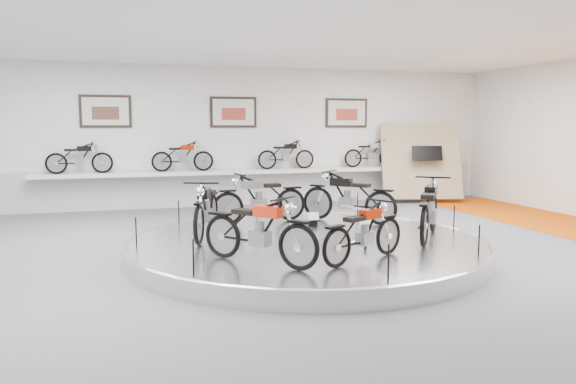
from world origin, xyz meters
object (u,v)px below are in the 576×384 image
object	(u,v)px
shelf	(236,172)
display_platform	(307,247)
bike_c	(206,208)
bike_f	(429,209)
bike_a	(348,197)
bike_e	(364,231)
bike_b	(260,198)
bike_d	(259,230)

from	to	relation	value
shelf	display_platform	bearing A→B (deg)	-90.00
bike_c	bike_f	size ratio (longest dim) A/B	0.96
display_platform	shelf	xyz separation A→B (m)	(0.00, 6.40, 0.85)
bike_a	display_platform	bearing A→B (deg)	94.03
shelf	bike_e	size ratio (longest dim) A/B	7.21
bike_b	bike_f	size ratio (longest dim) A/B	0.96
bike_c	bike_e	xyz separation A→B (m)	(1.98, -2.50, -0.08)
shelf	bike_a	world-z (taller)	bike_a
bike_a	bike_f	world-z (taller)	bike_f
bike_a	bike_f	bearing A→B (deg)	157.61
bike_d	bike_e	xyz separation A→B (m)	(1.55, -0.27, -0.06)
display_platform	bike_f	xyz separation A→B (m)	(2.09, -0.64, 0.70)
bike_a	bike_e	size ratio (longest dim) A/B	1.20
bike_e	bike_f	world-z (taller)	bike_f
bike_b	bike_e	bearing A→B (deg)	91.22
shelf	bike_d	size ratio (longest dim) A/B	6.36
bike_c	bike_e	world-z (taller)	bike_c
bike_f	bike_d	bearing A→B (deg)	141.91
bike_c	bike_d	xyz separation A→B (m)	(0.44, -2.24, -0.02)
display_platform	bike_e	distance (m)	1.93
shelf	bike_b	xyz separation A→B (m)	(-0.41, -4.56, -0.18)
shelf	bike_c	xyz separation A→B (m)	(-1.69, -5.71, -0.17)
bike_c	bike_f	distance (m)	4.00
display_platform	shelf	bearing A→B (deg)	90.00
bike_c	bike_f	world-z (taller)	bike_f
display_platform	bike_d	size ratio (longest dim) A/B	3.70
display_platform	bike_c	xyz separation A→B (m)	(-1.69, 0.69, 0.68)
display_platform	bike_d	xyz separation A→B (m)	(-1.25, -1.55, 0.66)
bike_d	bike_e	distance (m)	1.57
bike_d	bike_a	bearing A→B (deg)	98.40
display_platform	bike_f	size ratio (longest dim) A/B	3.45
bike_a	bike_e	xyz separation A→B (m)	(-1.09, -3.22, -0.09)
display_platform	bike_f	world-z (taller)	bike_f
display_platform	bike_e	bearing A→B (deg)	-80.86
bike_b	bike_c	bearing A→B (deg)	32.41
bike_c	bike_a	bearing A→B (deg)	121.86
bike_b	bike_c	distance (m)	1.72
bike_a	bike_c	distance (m)	3.16
bike_c	bike_d	size ratio (longest dim) A/B	1.04
bike_a	bike_b	world-z (taller)	bike_a
shelf	bike_b	world-z (taller)	bike_b
shelf	bike_c	size ratio (longest dim) A/B	6.15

